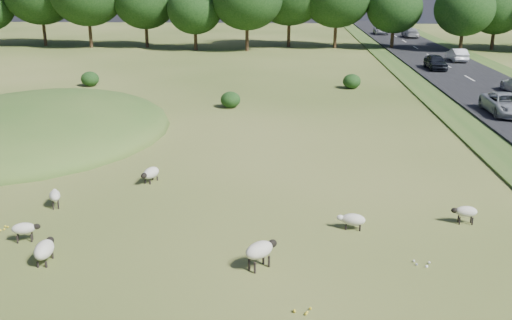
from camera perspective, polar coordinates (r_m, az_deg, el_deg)
The scene contains 16 objects.
ground at distance 42.29m, azimuth -1.42°, elevation 5.39°, with size 160.00×160.00×0.00m, color #334C17.
mound at distance 37.71m, azimuth -20.99°, elevation 2.66°, with size 16.00×20.00×4.00m, color #33561E.
road at distance 54.49m, azimuth 21.16°, elevation 7.15°, with size 8.00×150.00×0.25m, color black.
shrubs at distance 47.43m, azimuth -3.71°, elevation 7.48°, with size 24.25×9.56×1.27m.
sheep_0 at distance 24.99m, azimuth -19.48°, elevation -3.37°, with size 0.72×1.04×0.72m.
sheep_1 at distance 21.88m, azimuth 9.62°, elevation -5.90°, with size 1.12×0.60×0.63m.
sheep_2 at distance 22.20m, azimuth -22.14°, elevation -6.37°, with size 1.04×0.65×0.72m.
sheep_3 at distance 26.83m, azimuth -10.51°, elevation -1.30°, with size 0.88×1.28×0.71m.
sheep_4 at distance 20.42m, azimuth -20.40°, elevation -8.36°, with size 0.65×1.33×0.76m.
sheep_5 at distance 18.72m, azimuth 0.41°, elevation -8.98°, with size 1.21×1.22×0.94m.
sheep_6 at distance 23.43m, azimuth 20.22°, elevation -4.86°, with size 1.00×0.46×0.72m.
car_0 at distance 92.91m, azimuth 15.18°, elevation 12.21°, with size 2.07×5.08×1.48m, color #AEB1B7.
car_1 at distance 96.95m, azimuth 12.37°, elevation 12.55°, with size 2.03×4.40×1.22m, color #B8BAC0.
car_3 at distance 67.63m, azimuth 19.48°, elevation 9.90°, with size 1.47×4.22×1.39m, color silver.
car_5 at distance 42.13m, azimuth 23.72°, elevation 5.15°, with size 2.30×4.98×1.39m, color #ADB1B5.
car_7 at distance 60.80m, azimuth 17.52°, elevation 9.34°, with size 1.73×4.31×1.47m, color black.
Camera 1 is at (3.50, -21.15, 9.10)m, focal length 40.00 mm.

